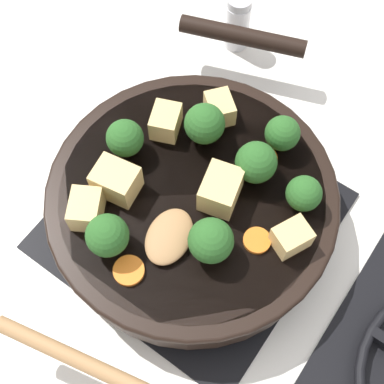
% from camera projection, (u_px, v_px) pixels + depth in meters
% --- Properties ---
extents(ground_plane, '(2.40, 2.40, 0.00)m').
position_uv_depth(ground_plane, '(192.00, 221.00, 0.68)').
color(ground_plane, white).
extents(front_burner_grate, '(0.31, 0.31, 0.03)m').
position_uv_depth(front_burner_grate, '(192.00, 217.00, 0.66)').
color(front_burner_grate, black).
rests_on(front_burner_grate, ground_plane).
extents(skillet_pan, '(0.44, 0.34, 0.06)m').
position_uv_depth(skillet_pan, '(193.00, 200.00, 0.62)').
color(skillet_pan, black).
rests_on(skillet_pan, front_burner_grate).
extents(wooden_spoon, '(0.22, 0.23, 0.02)m').
position_uv_depth(wooden_spoon, '(134.00, 309.00, 0.53)').
color(wooden_spoon, '#A87A4C').
rests_on(wooden_spoon, skillet_pan).
extents(tofu_cube_center_large, '(0.06, 0.05, 0.04)m').
position_uv_depth(tofu_cube_center_large, '(221.00, 190.00, 0.58)').
color(tofu_cube_center_large, '#DBB770').
rests_on(tofu_cube_center_large, skillet_pan).
extents(tofu_cube_near_handle, '(0.05, 0.05, 0.03)m').
position_uv_depth(tofu_cube_near_handle, '(220.00, 108.00, 0.63)').
color(tofu_cube_near_handle, '#DBB770').
rests_on(tofu_cube_near_handle, skillet_pan).
extents(tofu_cube_east_chunk, '(0.05, 0.05, 0.03)m').
position_uv_depth(tofu_cube_east_chunk, '(86.00, 209.00, 0.57)').
color(tofu_cube_east_chunk, '#DBB770').
rests_on(tofu_cube_east_chunk, skillet_pan).
extents(tofu_cube_west_chunk, '(0.04, 0.05, 0.04)m').
position_uv_depth(tofu_cube_west_chunk, '(116.00, 181.00, 0.59)').
color(tofu_cube_west_chunk, '#DBB770').
rests_on(tofu_cube_west_chunk, skillet_pan).
extents(tofu_cube_back_piece, '(0.05, 0.04, 0.03)m').
position_uv_depth(tofu_cube_back_piece, '(166.00, 121.00, 0.62)').
color(tofu_cube_back_piece, '#DBB770').
rests_on(tofu_cube_back_piece, skillet_pan).
extents(tofu_cube_front_piece, '(0.05, 0.04, 0.03)m').
position_uv_depth(tofu_cube_front_piece, '(291.00, 237.00, 0.56)').
color(tofu_cube_front_piece, '#DBB770').
rests_on(tofu_cube_front_piece, skillet_pan).
extents(broccoli_floret_near_spoon, '(0.05, 0.05, 0.05)m').
position_uv_depth(broccoli_floret_near_spoon, '(256.00, 163.00, 0.58)').
color(broccoli_floret_near_spoon, '#709956').
rests_on(broccoli_floret_near_spoon, skillet_pan).
extents(broccoli_floret_center_top, '(0.05, 0.05, 0.05)m').
position_uv_depth(broccoli_floret_center_top, '(205.00, 124.00, 0.61)').
color(broccoli_floret_center_top, '#709956').
rests_on(broccoli_floret_center_top, skillet_pan).
extents(broccoli_floret_east_rim, '(0.04, 0.04, 0.05)m').
position_uv_depth(broccoli_floret_east_rim, '(282.00, 134.00, 0.60)').
color(broccoli_floret_east_rim, '#709956').
rests_on(broccoli_floret_east_rim, skillet_pan).
extents(broccoli_floret_west_rim, '(0.05, 0.05, 0.05)m').
position_uv_depth(broccoli_floret_west_rim, '(211.00, 241.00, 0.54)').
color(broccoli_floret_west_rim, '#709956').
rests_on(broccoli_floret_west_rim, skillet_pan).
extents(broccoli_floret_north_edge, '(0.04, 0.04, 0.05)m').
position_uv_depth(broccoli_floret_north_edge, '(304.00, 194.00, 0.57)').
color(broccoli_floret_north_edge, '#709956').
rests_on(broccoli_floret_north_edge, skillet_pan).
extents(broccoli_floret_south_cluster, '(0.05, 0.05, 0.05)m').
position_uv_depth(broccoli_floret_south_cluster, '(107.00, 236.00, 0.55)').
color(broccoli_floret_south_cluster, '#709956').
rests_on(broccoli_floret_south_cluster, skillet_pan).
extents(broccoli_floret_mid_floret, '(0.04, 0.04, 0.05)m').
position_uv_depth(broccoli_floret_mid_floret, '(125.00, 138.00, 0.60)').
color(broccoli_floret_mid_floret, '#709956').
rests_on(broccoli_floret_mid_floret, skillet_pan).
extents(carrot_slice_orange_thin, '(0.03, 0.03, 0.01)m').
position_uv_depth(carrot_slice_orange_thin, '(129.00, 271.00, 0.56)').
color(carrot_slice_orange_thin, orange).
rests_on(carrot_slice_orange_thin, skillet_pan).
extents(carrot_slice_near_center, '(0.03, 0.03, 0.01)m').
position_uv_depth(carrot_slice_near_center, '(264.00, 158.00, 0.62)').
color(carrot_slice_near_center, orange).
rests_on(carrot_slice_near_center, skillet_pan).
extents(carrot_slice_edge_slice, '(0.03, 0.03, 0.01)m').
position_uv_depth(carrot_slice_edge_slice, '(257.00, 240.00, 0.57)').
color(carrot_slice_edge_slice, orange).
rests_on(carrot_slice_edge_slice, skillet_pan).
extents(salt_shaker, '(0.04, 0.04, 0.09)m').
position_uv_depth(salt_shaker, '(237.00, 22.00, 0.77)').
color(salt_shaker, white).
rests_on(salt_shaker, ground_plane).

